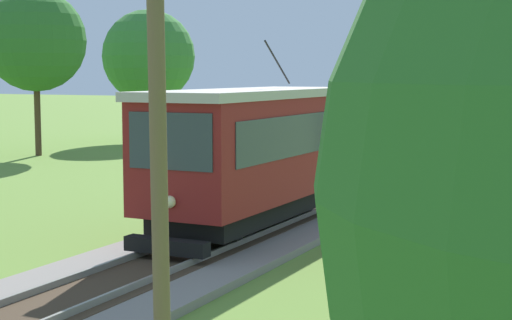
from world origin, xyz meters
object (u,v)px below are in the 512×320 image
at_px(red_tram, 252,152).
at_px(utility_pole_near_tram, 157,91).
at_px(freight_car, 446,126).
at_px(utility_pole_mid, 435,101).
at_px(tree_left_far, 148,56).
at_px(tree_right_near, 35,41).

bearing_deg(red_tram, utility_pole_near_tram, -71.18).
xyz_separation_m(freight_car, utility_pole_mid, (3.23, -15.90, 1.79)).
xyz_separation_m(red_tram, utility_pole_near_tram, (3.22, -9.46, 1.80)).
relative_size(red_tram, utility_pole_mid, 1.31).
bearing_deg(utility_pole_near_tram, tree_left_far, 123.61).
xyz_separation_m(utility_pole_near_tram, utility_pole_mid, (0.00, 16.00, -0.64)).
height_order(freight_car, tree_left_far, tree_left_far).
xyz_separation_m(utility_pole_near_tram, tree_left_far, (-21.90, 32.95, 1.28)).
relative_size(utility_pole_mid, tree_left_far, 0.80).
distance_m(freight_car, utility_pole_near_tram, 32.15).
xyz_separation_m(utility_pole_mid, tree_left_far, (-21.90, 16.96, 1.92)).
bearing_deg(utility_pole_mid, tree_left_far, 142.26).
distance_m(red_tram, tree_left_far, 30.17).
relative_size(utility_pole_near_tram, utility_pole_mid, 1.20).
height_order(utility_pole_mid, tree_left_far, tree_left_far).
distance_m(utility_pole_mid, tree_left_far, 27.77).
bearing_deg(tree_right_near, utility_pole_mid, -17.66).
bearing_deg(utility_pole_mid, utility_pole_near_tram, -90.00).
bearing_deg(tree_left_far, red_tram, -51.51).
relative_size(red_tram, tree_right_near, 1.01).
bearing_deg(tree_right_near, red_tram, -35.63).
height_order(red_tram, freight_car, red_tram).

